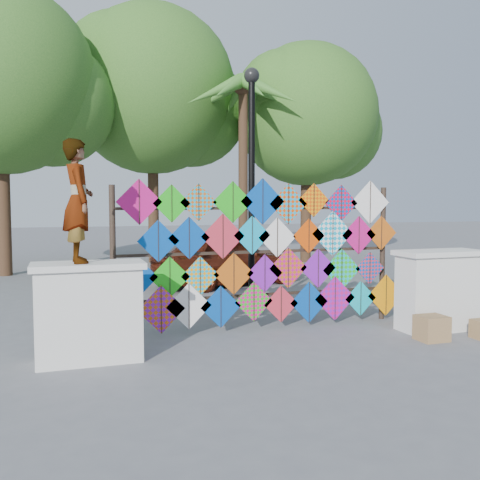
# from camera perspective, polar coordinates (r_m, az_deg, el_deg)

# --- Properties ---
(ground) EXTENTS (80.00, 80.00, 0.00)m
(ground) POSITION_cam_1_polar(r_m,az_deg,el_deg) (8.07, 4.09, -10.63)
(ground) COLOR slate
(ground) RESTS_ON ground
(parapet_left) EXTENTS (1.40, 0.65, 1.28)m
(parapet_left) POSITION_cam_1_polar(r_m,az_deg,el_deg) (7.14, -15.80, -7.35)
(parapet_left) COLOR silver
(parapet_left) RESTS_ON ground
(parapet_right) EXTENTS (1.40, 0.65, 1.28)m
(parapet_right) POSITION_cam_1_polar(r_m,az_deg,el_deg) (9.15, 20.47, -4.97)
(parapet_right) COLOR silver
(parapet_right) RESTS_ON ground
(kite_rack) EXTENTS (4.97, 0.24, 2.43)m
(kite_rack) POSITION_cam_1_polar(r_m,az_deg,el_deg) (8.56, 2.93, -1.55)
(kite_rack) COLOR #2E2119
(kite_rack) RESTS_ON ground
(tree_west) EXTENTS (5.85, 5.20, 8.01)m
(tree_west) POSITION_cam_1_polar(r_m,az_deg,el_deg) (16.63, -23.87, 15.26)
(tree_west) COLOR #4B2B20
(tree_west) RESTS_ON ground
(tree_mid) EXTENTS (6.30, 5.60, 8.61)m
(tree_mid) POSITION_cam_1_polar(r_m,az_deg,el_deg) (18.87, -9.04, 15.38)
(tree_mid) COLOR #4B2B20
(tree_mid) RESTS_ON ground
(tree_east) EXTENTS (5.40, 4.80, 7.42)m
(tree_east) POSITION_cam_1_polar(r_m,az_deg,el_deg) (18.83, 7.34, 12.98)
(tree_east) COLOR #4B2B20
(tree_east) RESTS_ON ground
(palm_tree) EXTENTS (3.62, 3.62, 5.83)m
(palm_tree) POSITION_cam_1_polar(r_m,az_deg,el_deg) (16.33, 0.34, 14.28)
(palm_tree) COLOR #4B2B20
(palm_tree) RESTS_ON ground
(vendor_woman) EXTENTS (0.42, 0.60, 1.55)m
(vendor_woman) POSITION_cam_1_polar(r_m,az_deg,el_deg) (7.00, -16.90, 3.98)
(vendor_woman) COLOR #99999E
(vendor_woman) RESTS_ON parapet_left
(sedan) EXTENTS (4.02, 2.49, 1.28)m
(sedan) POSITION_cam_1_polar(r_m,az_deg,el_deg) (13.20, -1.43, -2.08)
(sedan) COLOR #4E1A0D
(sedan) RESTS_ON ground
(lamppost) EXTENTS (0.28, 0.28, 4.46)m
(lamppost) POSITION_cam_1_polar(r_m,az_deg,el_deg) (9.80, 1.24, 7.83)
(lamppost) COLOR black
(lamppost) RESTS_ON ground
(cardboard_box_near) EXTENTS (0.42, 0.37, 0.37)m
(cardboard_box_near) POSITION_cam_1_polar(r_m,az_deg,el_deg) (8.49, 19.76, -8.84)
(cardboard_box_near) COLOR #A06E4D
(cardboard_box_near) RESTS_ON ground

